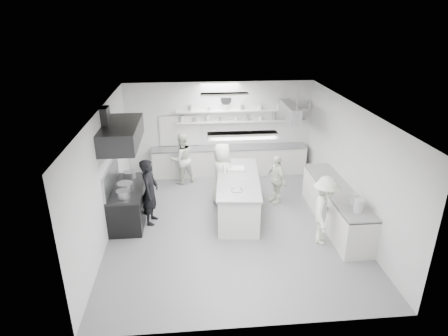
{
  "coord_description": "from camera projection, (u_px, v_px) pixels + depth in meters",
  "views": [
    {
      "loc": [
        -0.96,
        -8.52,
        5.11
      ],
      "look_at": [
        -0.12,
        0.6,
        1.29
      ],
      "focal_mm": 30.78,
      "sensor_mm": 36.0,
      "label": 1
    }
  ],
  "objects": [
    {
      "name": "right_counter",
      "position": [
        336.0,
        206.0,
        9.73
      ],
      "size": [
        0.74,
        3.3,
        0.94
      ],
      "primitive_type": "cube",
      "color": "silver",
      "rests_on": "floor"
    },
    {
      "name": "wall_front",
      "position": [
        255.0,
        255.0,
        6.08
      ],
      "size": [
        6.0,
        0.04,
        3.0
      ],
      "primitive_type": "cube",
      "color": "silver",
      "rests_on": "floor"
    },
    {
      "name": "cook_island_right",
      "position": [
        276.0,
        179.0,
        10.68
      ],
      "size": [
        0.6,
        0.9,
        1.42
      ],
      "primitive_type": "imported",
      "rotation": [
        0.0,
        0.0,
        -1.23
      ],
      "color": "silver",
      "rests_on": "floor"
    },
    {
      "name": "pass_through_window",
      "position": [
        180.0,
        131.0,
        12.41
      ],
      "size": [
        1.3,
        0.04,
        1.0
      ],
      "primitive_type": "cube",
      "color": "black",
      "rests_on": "wall_back"
    },
    {
      "name": "stove",
      "position": [
        129.0,
        205.0,
        9.85
      ],
      "size": [
        0.8,
        1.8,
        0.9
      ],
      "primitive_type": "cube",
      "color": "black",
      "rests_on": "floor"
    },
    {
      "name": "wall_clock",
      "position": [
        226.0,
        99.0,
        12.13
      ],
      "size": [
        0.32,
        0.05,
        0.32
      ],
      "primitive_type": "cylinder",
      "rotation": [
        1.57,
        0.0,
        0.0
      ],
      "color": "white",
      "rests_on": "wall_back"
    },
    {
      "name": "floor",
      "position": [
        231.0,
        223.0,
        9.88
      ],
      "size": [
        6.0,
        7.0,
        0.02
      ],
      "primitive_type": "cube",
      "color": "gray",
      "rests_on": "ground"
    },
    {
      "name": "bowl_island_a",
      "position": [
        237.0,
        191.0,
        9.29
      ],
      "size": [
        0.3,
        0.3,
        0.07
      ],
      "primitive_type": "imported",
      "rotation": [
        0.0,
        0.0,
        0.1
      ],
      "color": "#9EA1A4",
      "rests_on": "prep_island"
    },
    {
      "name": "cook_back",
      "position": [
        182.0,
        159.0,
        11.89
      ],
      "size": [
        0.96,
        0.87,
        1.6
      ],
      "primitive_type": "imported",
      "rotation": [
        0.0,
        0.0,
        -2.72
      ],
      "color": "silver",
      "rests_on": "floor"
    },
    {
      "name": "prep_island",
      "position": [
        238.0,
        196.0,
        10.21
      ],
      "size": [
        1.26,
        2.76,
        0.99
      ],
      "primitive_type": "cube",
      "rotation": [
        0.0,
        0.0,
        -0.1
      ],
      "color": "silver",
      "rests_on": "floor"
    },
    {
      "name": "wall_back",
      "position": [
        220.0,
        128.0,
        12.51
      ],
      "size": [
        6.0,
        0.04,
        3.0
      ],
      "primitive_type": "cube",
      "color": "silver",
      "rests_on": "floor"
    },
    {
      "name": "cook_island_left",
      "position": [
        222.0,
        174.0,
        10.6
      ],
      "size": [
        0.68,
        0.93,
        1.76
      ],
      "primitive_type": "imported",
      "rotation": [
        0.0,
        0.0,
        1.71
      ],
      "color": "silver",
      "rests_on": "floor"
    },
    {
      "name": "cook_right",
      "position": [
        324.0,
        211.0,
        8.78
      ],
      "size": [
        0.96,
        1.22,
        1.65
      ],
      "primitive_type": "imported",
      "rotation": [
        0.0,
        0.0,
        1.19
      ],
      "color": "silver",
      "rests_on": "floor"
    },
    {
      "name": "shelf_upper",
      "position": [
        242.0,
        110.0,
        12.22
      ],
      "size": [
        4.2,
        0.26,
        0.04
      ],
      "primitive_type": "cube",
      "color": "silver",
      "rests_on": "wall_back"
    },
    {
      "name": "bowl_island_b",
      "position": [
        246.0,
        181.0,
        9.85
      ],
      "size": [
        0.23,
        0.23,
        0.06
      ],
      "primitive_type": "imported",
      "rotation": [
        0.0,
        0.0,
        0.2
      ],
      "color": "silver",
      "rests_on": "prep_island"
    },
    {
      "name": "light_fixture_rear",
      "position": [
        225.0,
        95.0,
        10.4
      ],
      "size": [
        1.3,
        0.25,
        0.1
      ],
      "primitive_type": "cube",
      "color": "silver",
      "rests_on": "ceiling"
    },
    {
      "name": "cook_stove",
      "position": [
        150.0,
        192.0,
        9.61
      ],
      "size": [
        0.51,
        0.69,
        1.72
      ],
      "primitive_type": "imported",
      "rotation": [
        0.0,
        0.0,
        1.41
      ],
      "color": "black",
      "rests_on": "floor"
    },
    {
      "name": "ceiling",
      "position": [
        232.0,
        108.0,
        8.71
      ],
      "size": [
        6.0,
        7.0,
        0.02
      ],
      "primitive_type": "cube",
      "color": "silver",
      "rests_on": "wall_back"
    },
    {
      "name": "light_fixture_front",
      "position": [
        242.0,
        135.0,
        7.09
      ],
      "size": [
        1.3,
        0.25,
        0.1
      ],
      "primitive_type": "cube",
      "color": "silver",
      "rests_on": "ceiling"
    },
    {
      "name": "back_counter",
      "position": [
        230.0,
        161.0,
        12.66
      ],
      "size": [
        5.0,
        0.6,
        0.92
      ],
      "primitive_type": "cube",
      "color": "silver",
      "rests_on": "floor"
    },
    {
      "name": "shelf_lower",
      "position": [
        242.0,
        121.0,
        12.36
      ],
      "size": [
        4.2,
        0.26,
        0.04
      ],
      "primitive_type": "cube",
      "color": "silver",
      "rests_on": "wall_back"
    },
    {
      "name": "pot_rack",
      "position": [
        290.0,
        111.0,
        11.36
      ],
      "size": [
        0.3,
        1.6,
        0.4
      ],
      "primitive_type": "cube",
      "color": "#9EA1A4",
      "rests_on": "ceiling"
    },
    {
      "name": "wall_left",
      "position": [
        105.0,
        174.0,
        9.04
      ],
      "size": [
        0.04,
        7.0,
        3.0
      ],
      "primitive_type": "cube",
      "color": "silver",
      "rests_on": "floor"
    },
    {
      "name": "stove_pot",
      "position": [
        125.0,
        188.0,
        9.43
      ],
      "size": [
        0.39,
        0.39,
        0.25
      ],
      "primitive_type": "cylinder",
      "color": "#9EA1A4",
      "rests_on": "stove"
    },
    {
      "name": "exhaust_hood",
      "position": [
        121.0,
        134.0,
        9.12
      ],
      "size": [
        0.85,
        2.0,
        0.5
      ],
      "primitive_type": "cube",
      "color": "#262626",
      "rests_on": "wall_left"
    },
    {
      "name": "bowl_right",
      "position": [
        326.0,
        179.0,
        10.07
      ],
      "size": [
        0.34,
        0.34,
        0.06
      ],
      "primitive_type": "imported",
      "rotation": [
        0.0,
        0.0,
        0.38
      ],
      "color": "silver",
      "rests_on": "right_counter"
    },
    {
      "name": "wall_right",
      "position": [
        351.0,
        165.0,
        9.55
      ],
      "size": [
        0.04,
        7.0,
        3.0
      ],
      "primitive_type": "cube",
      "color": "silver",
      "rests_on": "floor"
    }
  ]
}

